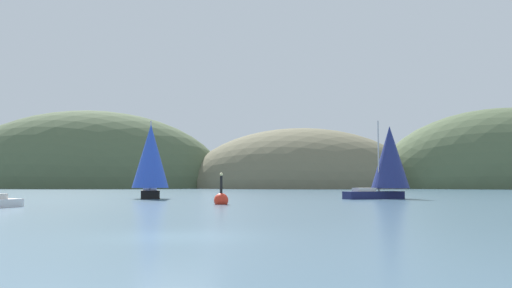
{
  "coord_description": "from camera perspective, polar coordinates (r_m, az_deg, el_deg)",
  "views": [
    {
      "loc": [
        3.72,
        -17.25,
        1.69
      ],
      "look_at": [
        0.0,
        34.36,
        5.2
      ],
      "focal_mm": 39.34,
      "sensor_mm": 36.0,
      "label": 1
    }
  ],
  "objects": [
    {
      "name": "headland_center",
      "position": [
        152.27,
        4.62,
        -4.5
      ],
      "size": [
        62.75,
        44.0,
        32.4
      ],
      "primitive_type": "ellipsoid",
      "color": "#6B664C",
      "rests_on": "ground_plane"
    },
    {
      "name": "ground_plane",
      "position": [
        17.73,
        -8.12,
        -9.32
      ],
      "size": [
        360.0,
        360.0,
        0.0
      ],
      "primitive_type": "plane",
      "color": "#426075"
    },
    {
      "name": "headland_left",
      "position": [
        163.19,
        -17.01,
        -4.3
      ],
      "size": [
        79.67,
        44.0,
        43.1
      ],
      "primitive_type": "ellipsoid",
      "color": "#4C5B3D",
      "rests_on": "ground_plane"
    },
    {
      "name": "headland_right",
      "position": [
        162.33,
        24.48,
        -4.13
      ],
      "size": [
        71.2,
        44.0,
        42.53
      ],
      "primitive_type": "ellipsoid",
      "color": "#4C5B3D",
      "rests_on": "ground_plane"
    },
    {
      "name": "channel_buoy",
      "position": [
        42.56,
        -3.56,
        -5.65
      ],
      "size": [
        1.1,
        1.1,
        2.64
      ],
      "color": "red",
      "rests_on": "ground_plane"
    },
    {
      "name": "sailboat_navy_sail",
      "position": [
        58.28,
        13.31,
        -1.62
      ],
      "size": [
        7.54,
        5.59,
        7.85
      ],
      "color": "#191E4C",
      "rests_on": "ground_plane"
    },
    {
      "name": "sailboat_blue_spinnaker",
      "position": [
        57.65,
        -10.67,
        -1.61
      ],
      "size": [
        4.51,
        7.45,
        8.01
      ],
      "color": "black",
      "rests_on": "ground_plane"
    }
  ]
}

